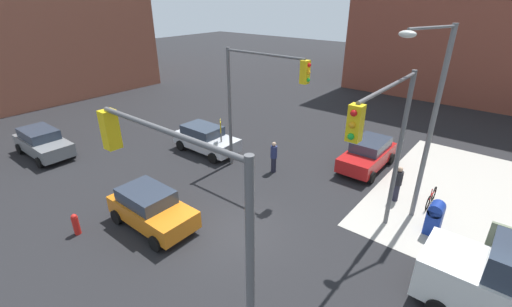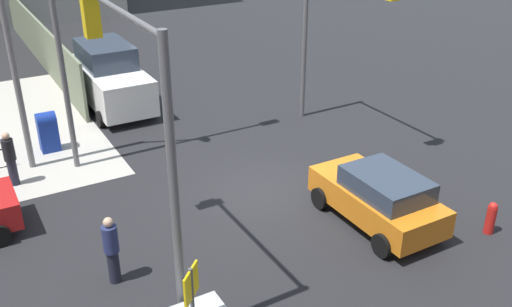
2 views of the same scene
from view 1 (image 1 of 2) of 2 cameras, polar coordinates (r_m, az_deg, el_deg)
ground_plane at (r=14.50m, az=-3.10°, el=-12.91°), size 120.00×120.00×0.00m
traffic_signal_nw_corner at (r=17.13m, az=0.06°, el=10.45°), size 4.92×0.36×6.50m
traffic_signal_se_corner at (r=7.75m, az=-11.63°, el=-9.36°), size 4.89×0.36×6.50m
traffic_signal_ne_corner at (r=12.23m, az=20.90°, el=2.73°), size 0.36×5.07×6.50m
street_lamp_corner at (r=14.72m, az=26.81°, el=5.70°), size 1.27×2.51×8.00m
warning_sign_two_way at (r=19.90m, az=-5.88°, el=3.47°), size 0.48×0.48×2.40m
mailbox_blue at (r=15.74m, az=27.62°, el=-9.36°), size 0.56×0.64×1.43m
fire_hydrant at (r=15.88m, az=-27.84°, el=-10.32°), size 0.26×0.26×0.94m
coupe_red at (r=20.00m, az=18.14°, el=-0.08°), size 2.02×4.18×1.62m
sedan_silver at (r=21.27m, az=-8.39°, el=2.47°), size 4.22×2.02×1.62m
coupe_orange at (r=15.04m, az=-17.08°, el=-8.67°), size 3.97×2.02×1.62m
coupe_gray at (r=24.20m, az=-32.01°, el=1.60°), size 4.39×2.02×1.62m
pedestrian_crossing at (r=17.26m, az=22.54°, el=-4.60°), size 0.36×0.36×1.78m
pedestrian_waiting at (r=18.55m, az=2.98°, el=-0.50°), size 0.36×0.36×1.77m
bicycle_leaning_on_fence at (r=17.91m, az=27.16°, el=-6.60°), size 0.05×1.75×0.97m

